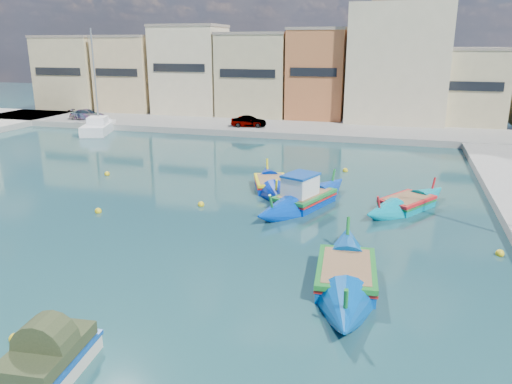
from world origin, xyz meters
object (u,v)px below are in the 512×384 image
at_px(luzzu_green, 271,185).
at_px(yacht_north, 102,126).
at_px(luzzu_turquoise_cabin, 304,199).
at_px(luzzu_blue_south, 346,277).
at_px(church_block, 399,46).
at_px(tender_near, 48,361).
at_px(luzzu_cyan_mid, 407,204).

distance_m(luzzu_green, yacht_north, 27.83).
bearing_deg(luzzu_turquoise_cabin, yacht_north, 142.72).
relative_size(luzzu_green, luzzu_blue_south, 0.81).
xyz_separation_m(church_block, luzzu_turquoise_cabin, (-4.01, -31.23, -8.06)).
relative_size(luzzu_turquoise_cabin, tender_near, 2.86).
distance_m(luzzu_cyan_mid, yacht_north, 35.47).
xyz_separation_m(tender_near, yacht_north, (-21.26, 35.66, -0.03)).
height_order(luzzu_turquoise_cabin, yacht_north, yacht_north).
xyz_separation_m(luzzu_cyan_mid, luzzu_green, (-8.07, 1.62, 0.01)).
relative_size(luzzu_cyan_mid, tender_near, 2.28).
distance_m(church_block, yacht_north, 32.49).
height_order(church_block, luzzu_blue_south, church_block).
height_order(luzzu_green, luzzu_blue_south, luzzu_blue_south).
bearing_deg(tender_near, luzzu_blue_south, 47.47).
bearing_deg(church_block, yacht_north, -157.28).
distance_m(church_block, luzzu_blue_south, 40.92).
relative_size(church_block, luzzu_green, 2.56).
distance_m(luzzu_blue_south, tender_near, 10.49).
bearing_deg(luzzu_turquoise_cabin, luzzu_green, 134.42).
bearing_deg(tender_near, luzzu_turquoise_cabin, 77.15).
xyz_separation_m(church_block, yacht_north, (-29.05, -12.17, -7.98)).
distance_m(luzzu_turquoise_cabin, yacht_north, 31.48).
height_order(luzzu_cyan_mid, tender_near, luzzu_cyan_mid).
distance_m(luzzu_turquoise_cabin, luzzu_blue_south, 9.47).
bearing_deg(luzzu_turquoise_cabin, luzzu_blue_south, -69.58).
bearing_deg(luzzu_cyan_mid, church_block, 92.80).
relative_size(church_block, luzzu_turquoise_cabin, 2.08).
height_order(luzzu_green, tender_near, luzzu_green).
xyz_separation_m(luzzu_cyan_mid, tender_near, (-9.27, -17.61, 0.23)).
xyz_separation_m(luzzu_green, luzzu_blue_south, (5.88, -11.51, 0.03)).
distance_m(church_block, tender_near, 49.10).
height_order(luzzu_blue_south, tender_near, luzzu_blue_south).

